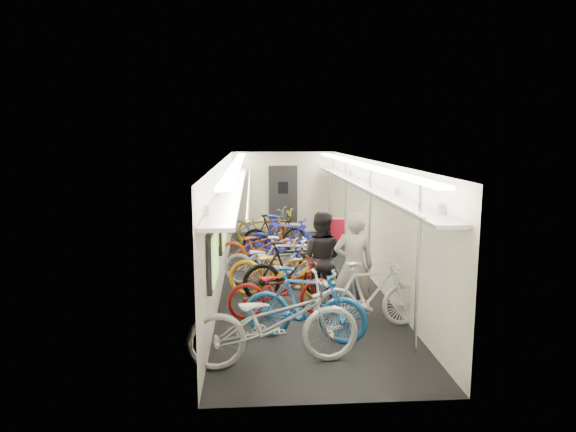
{
  "coord_description": "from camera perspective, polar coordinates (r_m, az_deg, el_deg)",
  "views": [
    {
      "loc": [
        -0.89,
        -10.17,
        2.92
      ],
      "look_at": [
        -0.13,
        0.85,
        1.15
      ],
      "focal_mm": 32.0,
      "sensor_mm": 36.0,
      "label": 1
    }
  ],
  "objects": [
    {
      "name": "train_car_shell",
      "position": [
        10.97,
        -1.15,
        2.49
      ],
      "size": [
        10.0,
        10.0,
        10.0
      ],
      "color": "black",
      "rests_on": "ground"
    },
    {
      "name": "bicycle_0",
      "position": [
        6.61,
        -1.54,
        -11.69
      ],
      "size": [
        2.27,
        1.03,
        1.15
      ],
      "primitive_type": "imported",
      "rotation": [
        0.0,
        0.0,
        1.69
      ],
      "color": "#B7B7BC",
      "rests_on": "ground"
    },
    {
      "name": "bicycle_1",
      "position": [
        7.35,
        1.87,
        -9.81
      ],
      "size": [
        1.86,
        1.03,
        1.08
      ],
      "primitive_type": "imported",
      "rotation": [
        0.0,
        0.0,
        1.26
      ],
      "color": "#1C61AB",
      "rests_on": "ground"
    },
    {
      "name": "bicycle_2",
      "position": [
        8.3,
        -0.63,
        -8.08
      ],
      "size": [
        1.86,
        0.9,
        0.94
      ],
      "primitive_type": "imported",
      "rotation": [
        0.0,
        0.0,
        1.73
      ],
      "color": "maroon",
      "rests_on": "ground"
    },
    {
      "name": "bicycle_3",
      "position": [
        9.17,
        0.39,
        -5.99
      ],
      "size": [
        1.84,
        0.85,
        1.07
      ],
      "primitive_type": "imported",
      "rotation": [
        0.0,
        0.0,
        1.77
      ],
      "color": "black",
      "rests_on": "ground"
    },
    {
      "name": "bicycle_4",
      "position": [
        9.21,
        -0.7,
        -6.0
      ],
      "size": [
        2.09,
        1.2,
        1.04
      ],
      "primitive_type": "imported",
      "rotation": [
        0.0,
        0.0,
        1.29
      ],
      "color": "orange",
      "rests_on": "ground"
    },
    {
      "name": "bicycle_5",
      "position": [
        9.99,
        -0.22,
        -4.99
      ],
      "size": [
        1.65,
        0.59,
        0.97
      ],
      "primitive_type": "imported",
      "rotation": [
        0.0,
        0.0,
        1.49
      ],
      "color": "silver",
      "rests_on": "ground"
    },
    {
      "name": "bicycle_6",
      "position": [
        9.89,
        -2.17,
        -5.2
      ],
      "size": [
        1.92,
        1.25,
        0.95
      ],
      "primitive_type": "imported",
      "rotation": [
        0.0,
        0.0,
        1.2
      ],
      "color": "#9F9FA3",
      "rests_on": "ground"
    },
    {
      "name": "bicycle_7",
      "position": [
        11.31,
        -0.27,
        -2.84
      ],
      "size": [
        1.99,
        1.26,
        1.16
      ],
      "primitive_type": "imported",
      "rotation": [
        0.0,
        0.0,
        1.17
      ],
      "color": "#1B1CA3",
      "rests_on": "ground"
    },
    {
      "name": "bicycle_8",
      "position": [
        11.24,
        -3.16,
        -3.37
      ],
      "size": [
        1.99,
        1.04,
        0.99
      ],
      "primitive_type": "imported",
      "rotation": [
        0.0,
        0.0,
        1.78
      ],
      "color": "#A13B11",
      "rests_on": "ground"
    },
    {
      "name": "bicycle_9",
      "position": [
        12.72,
        -1.44,
        -1.95
      ],
      "size": [
        1.63,
        0.57,
        0.96
      ],
      "primitive_type": "imported",
      "rotation": [
        0.0,
        0.0,
        1.65
      ],
      "color": "black",
      "rests_on": "ground"
    },
    {
      "name": "bicycle_10",
      "position": [
        13.5,
        -1.89,
        -1.26
      ],
      "size": [
        1.99,
        1.15,
        0.99
      ],
      "primitive_type": "imported",
      "rotation": [
        0.0,
        0.0,
        1.29
      ],
      "color": "yellow",
      "rests_on": "ground"
    },
    {
      "name": "bicycle_11",
      "position": [
        7.89,
        9.09,
        -8.67
      ],
      "size": [
        1.81,
        0.75,
        1.05
      ],
      "primitive_type": "imported",
      "rotation": [
        0.0,
        0.0,
        1.72
      ],
      "color": "silver",
      "rests_on": "ground"
    },
    {
      "name": "bicycle_12",
      "position": [
        13.4,
        -2.86,
        -1.19
      ],
      "size": [
        2.12,
        1.4,
        1.05
      ],
      "primitive_type": "imported",
      "rotation": [
        0.0,
        0.0,
        1.19
      ],
      "color": "slate",
      "rests_on": "ground"
    },
    {
      "name": "passenger_near",
      "position": [
        8.17,
        7.3,
        -5.54
      ],
      "size": [
        0.65,
        0.45,
        1.73
      ],
      "primitive_type": "imported",
      "rotation": [
        0.0,
        0.0,
        3.08
      ],
      "color": "gray",
      "rests_on": "ground"
    },
    {
      "name": "passenger_mid",
      "position": [
        8.87,
        3.6,
        -4.68
      ],
      "size": [
        0.95,
        0.85,
        1.62
      ],
      "primitive_type": "imported",
      "rotation": [
        0.0,
        0.0,
        2.78
      ],
      "color": "black",
      "rests_on": "ground"
    },
    {
      "name": "backpack",
      "position": [
        8.96,
        5.46,
        -1.48
      ],
      "size": [
        0.29,
        0.2,
        0.38
      ],
      "primitive_type": "cube",
      "rotation": [
        0.0,
        0.0,
        -0.25
      ],
      "color": "#B71227",
      "rests_on": "passenger_near"
    }
  ]
}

